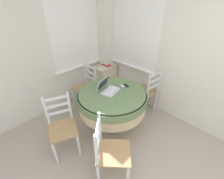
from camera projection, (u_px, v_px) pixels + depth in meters
The scene contains 11 objects.
corner_room_shell at pixel (112, 54), 2.44m from camera, with size 4.16×4.61×2.55m.
round_dining_table at pixel (112, 100), 2.49m from camera, with size 1.14×1.14×0.77m.
laptop at pixel (108, 88), 2.42m from camera, with size 0.37×0.35×0.22m.
computer_mouse at pixel (122, 86), 2.52m from camera, with size 0.06×0.09×0.05m.
cell_phone at pixel (126, 85), 2.58m from camera, with size 0.08×0.12×0.01m.
dining_chair_near_back_window at pixel (86, 87), 3.15m from camera, with size 0.44×0.41×0.94m.
dining_chair_near_right_window at pixel (147, 92), 3.01m from camera, with size 0.42×0.45×0.94m.
dining_chair_camera_near at pixel (110, 152), 1.85m from camera, with size 0.56×0.56×0.94m.
dining_chair_left_flank at pixel (62, 127), 2.20m from camera, with size 0.51×0.52×0.94m.
corner_cabinet at pixel (105, 78), 3.75m from camera, with size 0.52×0.40×0.67m.
book_on_cabinet at pixel (106, 65), 3.58m from camera, with size 0.13×0.21×0.02m.
Camera 1 is at (-0.62, 0.05, 2.09)m, focal length 24.00 mm.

